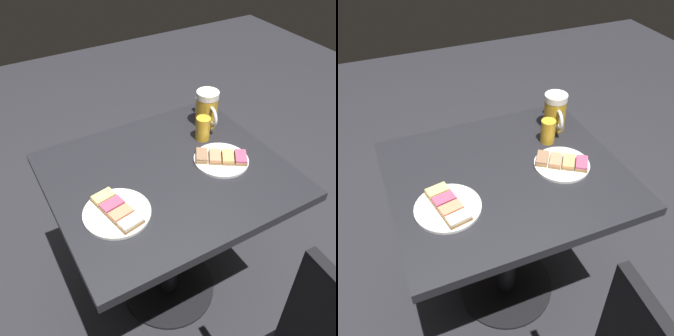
{
  "view_description": "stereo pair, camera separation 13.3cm",
  "coord_description": "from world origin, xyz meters",
  "views": [
    {
      "loc": [
        0.89,
        -0.51,
        1.6
      ],
      "look_at": [
        0.0,
        0.0,
        0.75
      ],
      "focal_mm": 39.86,
      "sensor_mm": 36.0,
      "label": 1
    },
    {
      "loc": [
        0.95,
        -0.39,
        1.6
      ],
      "look_at": [
        0.0,
        0.0,
        0.75
      ],
      "focal_mm": 39.86,
      "sensor_mm": 36.0,
      "label": 2
    }
  ],
  "objects": [
    {
      "name": "ground_plane",
      "position": [
        0.0,
        0.0,
        0.0
      ],
      "size": [
        6.0,
        6.0,
        0.0
      ],
      "primitive_type": "plane",
      "color": "#28282D"
    },
    {
      "name": "salt_shaker",
      "position": [
        -0.29,
        0.33,
        0.76
      ],
      "size": [
        0.03,
        0.03,
        0.07
      ],
      "primitive_type": "cylinder",
      "color": "silver",
      "rests_on": "cafe_table"
    },
    {
      "name": "beer_glass_small",
      "position": [
        -0.11,
        0.23,
        0.78
      ],
      "size": [
        0.06,
        0.06,
        0.1
      ],
      "primitive_type": "cylinder",
      "color": "gold",
      "rests_on": "cafe_table"
    },
    {
      "name": "plate_far",
      "position": [
        0.04,
        0.2,
        0.74
      ],
      "size": [
        0.21,
        0.21,
        0.03
      ],
      "color": "white",
      "rests_on": "cafe_table"
    },
    {
      "name": "beer_mug",
      "position": [
        -0.19,
        0.3,
        0.8
      ],
      "size": [
        0.15,
        0.09,
        0.15
      ],
      "color": "gold",
      "rests_on": "cafe_table"
    },
    {
      "name": "plate_near",
      "position": [
        0.1,
        -0.24,
        0.74
      ],
      "size": [
        0.22,
        0.22,
        0.03
      ],
      "color": "white",
      "rests_on": "cafe_table"
    },
    {
      "name": "cafe_table",
      "position": [
        0.0,
        0.0,
        0.58
      ],
      "size": [
        0.73,
        0.84,
        0.73
      ],
      "color": "black",
      "rests_on": "ground_plane"
    }
  ]
}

